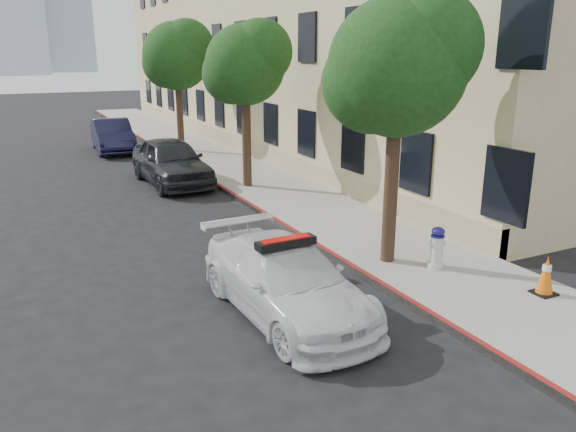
{
  "coord_description": "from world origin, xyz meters",
  "views": [
    {
      "loc": [
        -4.19,
        -11.36,
        4.54
      ],
      "look_at": [
        1.19,
        -0.55,
        1.0
      ],
      "focal_mm": 35.0,
      "sensor_mm": 36.0,
      "label": 1
    }
  ],
  "objects_px": {
    "parked_car_mid": "(171,161)",
    "parked_car_far": "(112,135)",
    "fire_hydrant": "(437,248)",
    "police_car": "(286,280)",
    "traffic_cone": "(546,275)"
  },
  "relations": [
    {
      "from": "fire_hydrant",
      "to": "parked_car_far",
      "type": "bearing_deg",
      "value": 123.17
    },
    {
      "from": "parked_car_far",
      "to": "parked_car_mid",
      "type": "bearing_deg",
      "value": -82.43
    },
    {
      "from": "parked_car_far",
      "to": "fire_hydrant",
      "type": "bearing_deg",
      "value": -76.97
    },
    {
      "from": "police_car",
      "to": "fire_hydrant",
      "type": "bearing_deg",
      "value": 1.5
    },
    {
      "from": "traffic_cone",
      "to": "parked_car_far",
      "type": "bearing_deg",
      "value": 101.8
    },
    {
      "from": "police_car",
      "to": "traffic_cone",
      "type": "height_order",
      "value": "police_car"
    },
    {
      "from": "fire_hydrant",
      "to": "parked_car_mid",
      "type": "bearing_deg",
      "value": 127.08
    },
    {
      "from": "fire_hydrant",
      "to": "police_car",
      "type": "bearing_deg",
      "value": -153.0
    },
    {
      "from": "traffic_cone",
      "to": "parked_car_mid",
      "type": "bearing_deg",
      "value": 105.99
    },
    {
      "from": "parked_car_mid",
      "to": "parked_car_far",
      "type": "xyz_separation_m",
      "value": [
        -0.67,
        7.95,
        -0.06
      ]
    },
    {
      "from": "parked_car_mid",
      "to": "traffic_cone",
      "type": "xyz_separation_m",
      "value": [
        3.66,
        -12.78,
        -0.29
      ]
    },
    {
      "from": "parked_car_mid",
      "to": "fire_hydrant",
      "type": "distance_m",
      "value": 11.16
    },
    {
      "from": "fire_hydrant",
      "to": "traffic_cone",
      "type": "bearing_deg",
      "value": -41.85
    },
    {
      "from": "parked_car_far",
      "to": "traffic_cone",
      "type": "height_order",
      "value": "parked_car_far"
    },
    {
      "from": "parked_car_far",
      "to": "fire_hydrant",
      "type": "distance_m",
      "value": 19.07
    }
  ]
}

